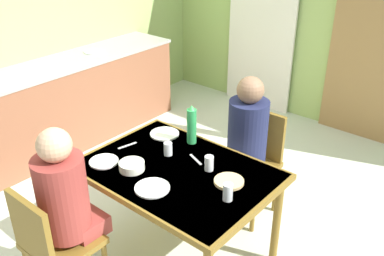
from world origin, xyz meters
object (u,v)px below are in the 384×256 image
dining_table (178,179)px  kitchen_counter (71,101)px  chair_far_diner (254,157)px  person_near_diner (65,194)px  person_far_diner (247,132)px  serving_bowl_center (132,166)px  chair_near_diner (52,243)px  water_bottle_green_near (192,125)px

dining_table → kitchen_counter: bearing=163.8°
chair_far_diner → person_near_diner: (-0.39, -1.48, 0.28)m
person_far_diner → serving_bowl_center: (-0.33, -0.86, -0.01)m
dining_table → chair_near_diner: (-0.29, -0.81, -0.17)m
water_bottle_green_near → serving_bowl_center: water_bottle_green_near is taller
dining_table → person_near_diner: bearing=-113.6°
kitchen_counter → serving_bowl_center: kitchen_counter is taller
chair_near_diner → serving_bowl_center: bearing=84.1°
kitchen_counter → water_bottle_green_near: (1.88, -0.25, 0.43)m
person_far_diner → chair_near_diner: bearing=75.2°
chair_near_diner → person_far_diner: size_ratio=1.13×
dining_table → chair_far_diner: chair_far_diner is taller
person_near_diner → water_bottle_green_near: (0.13, 1.01, 0.10)m
chair_far_diner → chair_near_diner: bearing=76.4°
chair_near_diner → serving_bowl_center: (0.06, 0.62, 0.27)m
water_bottle_green_near → serving_bowl_center: bearing=-97.0°
chair_far_diner → water_bottle_green_near: bearing=60.5°
serving_bowl_center → dining_table: bearing=39.9°
dining_table → chair_near_diner: 0.88m
person_near_diner → person_far_diner: (0.39, 1.34, 0.00)m
person_near_diner → dining_table: bearing=66.4°
chair_far_diner → person_far_diner: bearing=90.0°
water_bottle_green_near → person_near_diner: bearing=-97.2°
chair_near_diner → chair_far_diner: 1.66m
chair_near_diner → chair_far_diner: size_ratio=1.00×
water_bottle_green_near → dining_table: bearing=-64.3°
kitchen_counter → serving_bowl_center: bearing=-23.4°
person_far_diner → water_bottle_green_near: 0.43m
chair_near_diner → person_far_diner: 1.56m
chair_far_diner → water_bottle_green_near: (-0.26, -0.47, 0.39)m
water_bottle_green_near → serving_bowl_center: 0.55m
chair_far_diner → person_far_diner: size_ratio=1.13×
kitchen_counter → water_bottle_green_near: bearing=-7.6°
person_near_diner → water_bottle_green_near: bearing=82.8°
chair_near_diner → kitchen_counter: bearing=141.4°
kitchen_counter → serving_bowl_center: 2.01m
dining_table → serving_bowl_center: 0.32m
person_far_diner → chair_far_diner: bearing=-90.0°
kitchen_counter → dining_table: bearing=-16.2°
chair_near_diner → water_bottle_green_near: bearing=83.6°
dining_table → person_far_diner: 0.69m
chair_near_diner → person_near_diner: 0.31m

